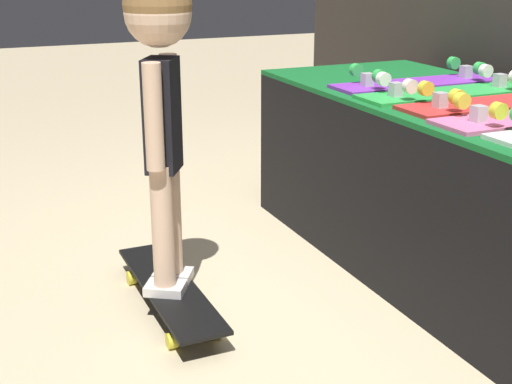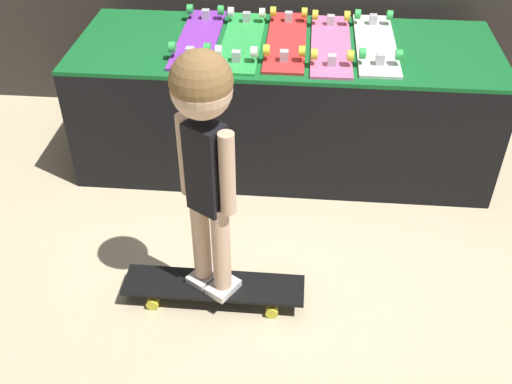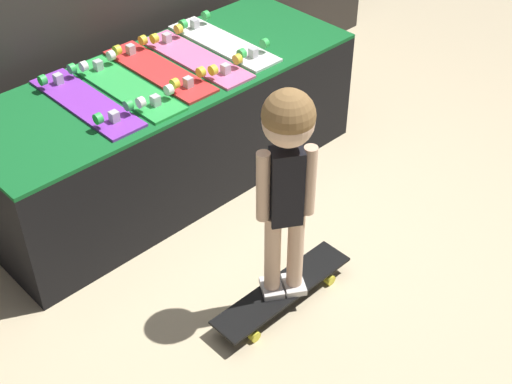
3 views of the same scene
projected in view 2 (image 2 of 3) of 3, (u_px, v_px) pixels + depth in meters
name	position (u px, v px, depth m)	size (l,w,h in m)	color
ground_plane	(277.00, 210.00, 3.05)	(16.00, 16.00, 0.00)	beige
display_rack	(284.00, 103.00, 3.24)	(2.15, 0.80, 0.67)	black
skateboard_purple_on_rack	(199.00, 37.00, 3.07)	(0.20, 0.74, 0.09)	purple
skateboard_green_on_rack	(242.00, 40.00, 3.04)	(0.20, 0.74, 0.09)	green
skateboard_red_on_rack	(286.00, 39.00, 3.04)	(0.20, 0.74, 0.09)	red
skateboard_pink_on_rack	(331.00, 43.00, 3.01)	(0.20, 0.74, 0.09)	pink
skateboard_white_on_rack	(376.00, 42.00, 3.01)	(0.20, 0.74, 0.09)	white
skateboard_on_floor	(214.00, 287.00, 2.53)	(0.76, 0.18, 0.09)	black
child	(204.00, 136.00, 2.07)	(0.24, 0.22, 1.05)	silver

